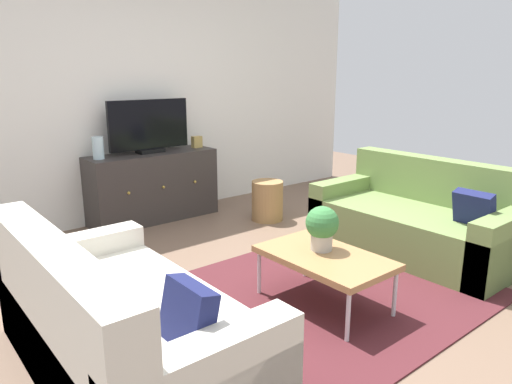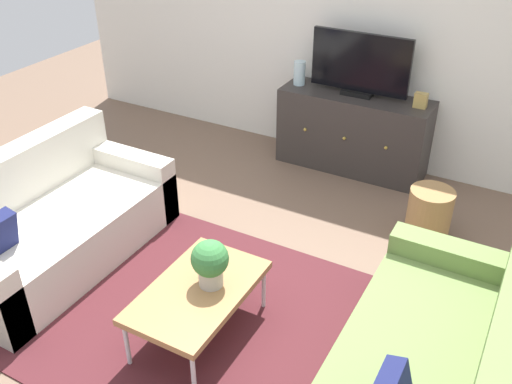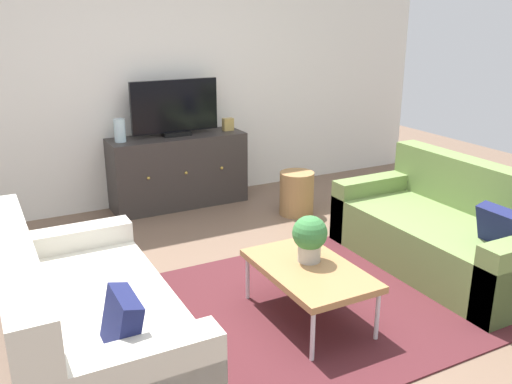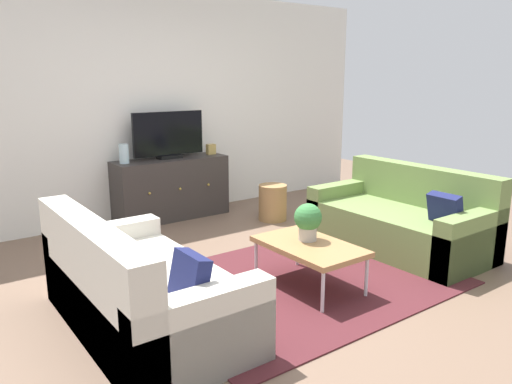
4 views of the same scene
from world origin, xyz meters
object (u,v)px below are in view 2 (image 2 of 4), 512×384
object	(u,v)px
potted_plant	(210,262)
flat_screen_tv	(360,65)
coffee_table	(198,293)
tv_console	(353,132)
mantel_clock	(421,100)
wicker_basket	(429,215)
couch_left_side	(49,224)
glass_vase	(299,73)
couch_right_side	(442,373)

from	to	relation	value
potted_plant	flat_screen_tv	xyz separation A→B (m)	(-0.01, 2.48, 0.46)
coffee_table	potted_plant	size ratio (longest dim) A/B	2.90
tv_console	mantel_clock	xyz separation A→B (m)	(0.57, 0.00, 0.43)
wicker_basket	tv_console	bearing A→B (deg)	139.35
potted_plant	wicker_basket	distance (m)	1.93
coffee_table	flat_screen_tv	xyz separation A→B (m)	(0.04, 2.56, 0.67)
couch_left_side	flat_screen_tv	xyz separation A→B (m)	(1.48, 2.39, 0.74)
flat_screen_tv	glass_vase	xyz separation A→B (m)	(-0.57, -0.02, -0.17)
mantel_clock	wicker_basket	bearing A→B (deg)	-65.54
couch_right_side	wicker_basket	distance (m)	1.63
potted_plant	mantel_clock	size ratio (longest dim) A/B	2.39
flat_screen_tv	couch_right_side	bearing A→B (deg)	-59.76
potted_plant	wicker_basket	xyz separation A→B (m)	(0.93, 1.66, -0.33)
couch_right_side	tv_console	world-z (taller)	couch_right_side
couch_left_side	couch_right_side	distance (m)	2.88
tv_console	wicker_basket	distance (m)	1.25
couch_right_side	flat_screen_tv	distance (m)	2.87
tv_console	flat_screen_tv	world-z (taller)	flat_screen_tv
tv_console	wicker_basket	xyz separation A→B (m)	(0.94, -0.81, -0.15)
coffee_table	glass_vase	xyz separation A→B (m)	(-0.53, 2.54, 0.50)
couch_right_side	tv_console	distance (m)	2.76
coffee_table	tv_console	world-z (taller)	tv_console
tv_console	flat_screen_tv	xyz separation A→B (m)	(0.00, 0.02, 0.65)
couch_right_side	potted_plant	bearing A→B (deg)	-176.36
couch_left_side	wicker_basket	size ratio (longest dim) A/B	4.02
wicker_basket	glass_vase	bearing A→B (deg)	151.92
mantel_clock	coffee_table	bearing A→B (deg)	-103.63
couch_right_side	glass_vase	world-z (taller)	glass_vase
couch_left_side	coffee_table	bearing A→B (deg)	-6.56
glass_vase	mantel_clock	xyz separation A→B (m)	(1.15, 0.00, -0.05)
couch_left_side	wicker_basket	distance (m)	2.88
wicker_basket	potted_plant	bearing A→B (deg)	-119.44
potted_plant	glass_vase	distance (m)	2.55
glass_vase	flat_screen_tv	bearing A→B (deg)	2.00
flat_screen_tv	mantel_clock	world-z (taller)	flat_screen_tv
coffee_table	glass_vase	world-z (taller)	glass_vase
potted_plant	flat_screen_tv	distance (m)	2.53
mantel_clock	wicker_basket	world-z (taller)	mantel_clock
tv_console	glass_vase	distance (m)	0.75
couch_right_side	potted_plant	world-z (taller)	couch_right_side
coffee_table	potted_plant	distance (m)	0.22
couch_right_side	mantel_clock	distance (m)	2.57
flat_screen_tv	mantel_clock	xyz separation A→B (m)	(0.57, -0.02, -0.21)
glass_vase	tv_console	bearing A→B (deg)	-0.00
glass_vase	mantel_clock	distance (m)	1.15
flat_screen_tv	mantel_clock	bearing A→B (deg)	-2.00
couch_left_side	coffee_table	xyz separation A→B (m)	(1.44, -0.17, 0.08)
tv_console	flat_screen_tv	size ratio (longest dim) A/B	1.55
couch_right_side	glass_vase	bearing A→B (deg)	129.67
couch_left_side	glass_vase	xyz separation A→B (m)	(0.91, 2.37, 0.58)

